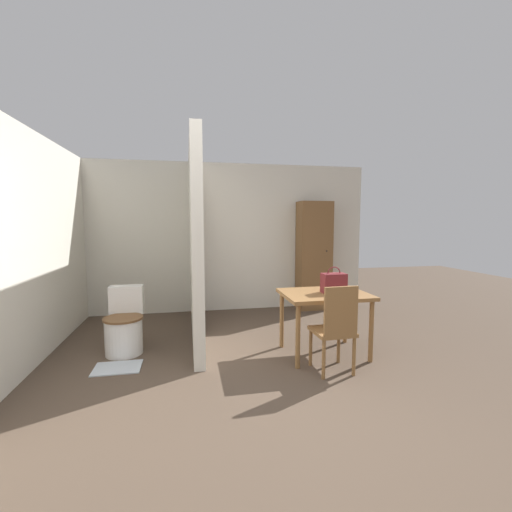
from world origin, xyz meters
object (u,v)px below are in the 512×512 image
Objects in this scene: toilet at (125,326)px; wooden_cabinet at (314,256)px; dining_table at (324,300)px; handbag at (334,283)px; wooden_chair at (335,327)px.

wooden_cabinet reaches higher than toilet.
handbag is (0.10, -0.02, 0.20)m from dining_table.
handbag reaches higher than dining_table.
handbag is 0.16× the size of wooden_cabinet.
handbag is at bearing 66.36° from wooden_chair.
handbag is at bearing -104.83° from wooden_cabinet.
wooden_cabinet reaches higher than handbag.
wooden_cabinet is (0.63, 2.01, 0.30)m from dining_table.
handbag is at bearing -14.22° from dining_table.
wooden_chair is 0.62m from handbag.
toilet is at bearing -153.02° from wooden_cabinet.
dining_table is at bearing 165.78° from handbag.
dining_table is at bearing -13.22° from toilet.
wooden_chair is 3.02× the size of handbag.
dining_table is 2.35m from toilet.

